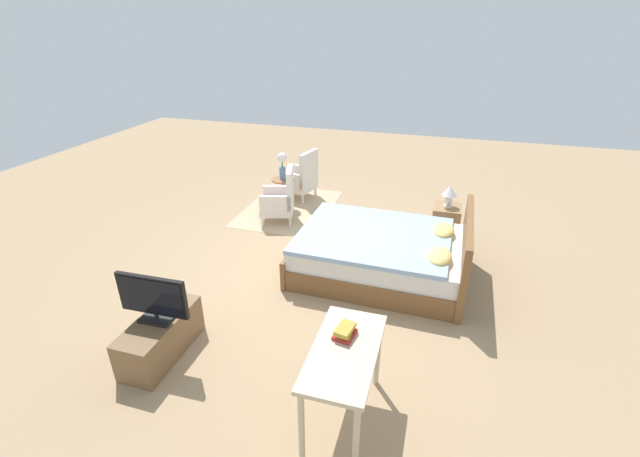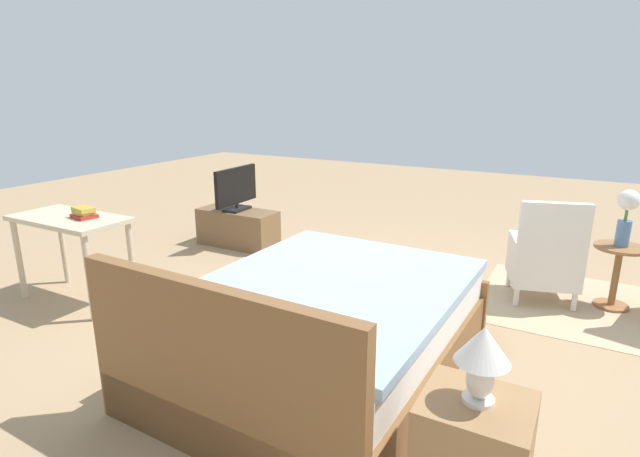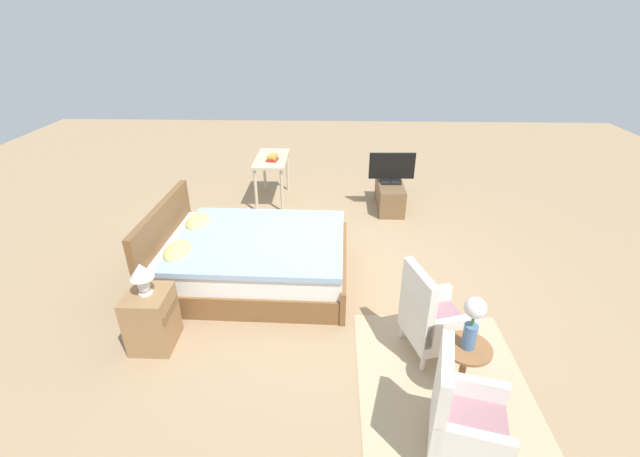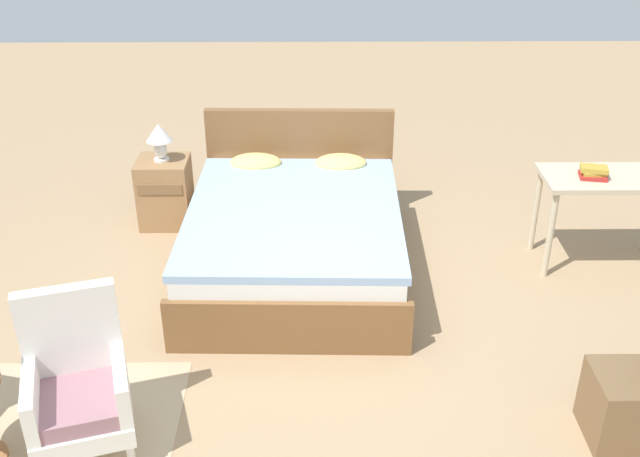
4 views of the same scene
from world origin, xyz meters
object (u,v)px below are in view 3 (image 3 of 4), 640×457
armchair_by_window_left (462,419)px  nightstand (152,319)px  flower_vase (473,318)px  book_stack (272,158)px  vanity_desk (272,164)px  side_table (463,365)px  armchair_by_window_right (432,319)px  tv_stand (390,195)px  table_lamp (141,274)px  bed (251,258)px  tv_flatscreen (392,168)px

armchair_by_window_left → nightstand: armchair_by_window_left is taller
flower_vase → book_stack: 4.49m
armchair_by_window_left → book_stack: 4.94m
flower_vase → vanity_desk: (4.13, 2.12, -0.19)m
side_table → vanity_desk: size_ratio=0.53×
armchair_by_window_right → armchair_by_window_left: bearing=180.0°
armchair_by_window_left → side_table: size_ratio=1.68×
book_stack → armchair_by_window_left: bearing=-156.9°
nightstand → flower_vase: bearing=-101.2°
book_stack → vanity_desk: bearing=13.3°
armchair_by_window_right → nightstand: size_ratio=1.54×
book_stack → flower_vase: bearing=-152.3°
tv_stand → book_stack: bearing=87.5°
table_lamp → book_stack: size_ratio=1.50×
armchair_by_window_left → table_lamp: 2.93m
flower_vase → book_stack: size_ratio=2.17×
armchair_by_window_left → armchair_by_window_right: (1.10, -0.00, 0.00)m
bed → tv_flatscreen: 2.93m
armchair_by_window_left → side_table: 0.57m
bed → vanity_desk: size_ratio=2.15×
nightstand → book_stack: (3.42, -0.75, 0.51)m
table_lamp → tv_flatscreen: 4.28m
side_table → vanity_desk: bearing=27.2°
side_table → vanity_desk: vanity_desk is taller
vanity_desk → side_table: bearing=-152.8°
nightstand → armchair_by_window_right: bearing=-90.3°
armchair_by_window_right → flower_vase: size_ratio=1.93×
table_lamp → book_stack: 3.50m
side_table → tv_flatscreen: size_ratio=0.75×
armchair_by_window_left → side_table: (0.55, -0.16, -0.04)m
side_table → flower_vase: size_ratio=1.15×
armchair_by_window_left → tv_stand: armchair_by_window_left is taller
armchair_by_window_left → vanity_desk: armchair_by_window_left is taller
table_lamp → book_stack: (3.42, -0.75, -0.01)m
tv_stand → book_stack: 2.01m
flower_vase → tv_flatscreen: size_ratio=0.65×
tv_flatscreen → table_lamp: bearing=141.3°
armchair_by_window_right → side_table: 0.57m
tv_flatscreen → vanity_desk: bearing=83.1°
vanity_desk → book_stack: book_stack is taller
tv_flatscreen → book_stack: tv_flatscreen is taller
tv_stand → tv_flatscreen: (0.00, 0.00, 0.48)m
armchair_by_window_right → nightstand: bearing=89.7°
side_table → book_stack: 4.51m
side_table → vanity_desk: 4.66m
side_table → table_lamp: 2.93m
flower_vase → bed: bearing=50.5°
vanity_desk → flower_vase: bearing=-152.8°
armchair_by_window_left → nightstand: 2.90m
flower_vase → book_stack: bearing=27.7°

